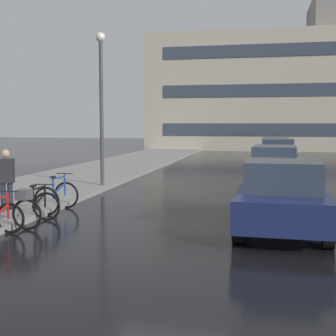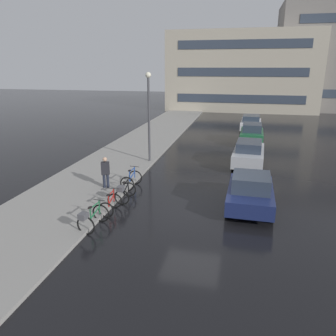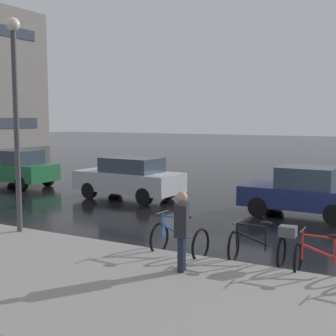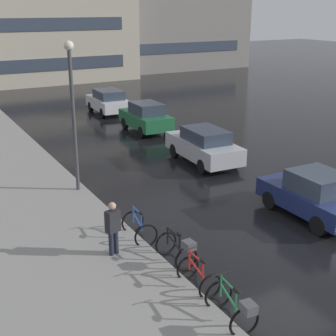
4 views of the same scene
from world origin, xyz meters
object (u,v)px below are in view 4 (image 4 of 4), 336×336
(car_white, at_px, (108,101))
(car_green, at_px, (146,117))
(bicycle_second, at_px, (199,276))
(streetlamp, at_px, (73,103))
(car_silver, at_px, (204,145))
(bicycle_nearest, at_px, (235,306))
(bicycle_third, at_px, (179,248))
(car_navy, at_px, (314,195))
(pedestrian, at_px, (113,227))
(bicycle_farthest, at_px, (139,227))

(car_white, bearing_deg, car_green, -90.21)
(bicycle_second, distance_m, streetlamp, 8.38)
(car_silver, distance_m, streetlamp, 6.85)
(bicycle_nearest, relative_size, bicycle_third, 1.07)
(car_navy, xyz_separation_m, pedestrian, (-7.06, 0.75, 0.18))
(bicycle_farthest, height_order, car_silver, car_silver)
(car_silver, bearing_deg, bicycle_third, -128.11)
(bicycle_nearest, bearing_deg, bicycle_farthest, 90.31)
(car_navy, distance_m, streetlamp, 9.12)
(car_navy, height_order, car_white, car_navy)
(car_navy, distance_m, car_green, 13.10)
(pedestrian, bearing_deg, car_white, 67.66)
(car_navy, relative_size, streetlamp, 0.67)
(bicycle_second, distance_m, car_silver, 10.24)
(bicycle_nearest, bearing_deg, pedestrian, 105.66)
(bicycle_nearest, xyz_separation_m, bicycle_farthest, (-0.03, 4.74, -0.09))
(bicycle_nearest, distance_m, pedestrian, 4.28)
(car_navy, bearing_deg, pedestrian, 173.95)
(bicycle_second, relative_size, car_silver, 0.25)
(bicycle_nearest, height_order, car_navy, car_navy)
(bicycle_nearest, xyz_separation_m, car_navy, (5.92, 3.35, 0.29))
(streetlamp, bearing_deg, bicycle_second, -86.58)
(streetlamp, bearing_deg, car_green, 47.19)
(bicycle_farthest, height_order, pedestrian, pedestrian)
(car_silver, height_order, streetlamp, streetlamp)
(bicycle_farthest, distance_m, streetlamp, 5.58)
(bicycle_nearest, bearing_deg, car_white, 74.24)
(car_white, bearing_deg, bicycle_third, -107.24)
(car_navy, xyz_separation_m, car_green, (0.28, 13.10, 0.05))
(car_silver, bearing_deg, bicycle_farthest, -138.15)
(bicycle_second, bearing_deg, bicycle_nearest, -93.67)
(pedestrian, relative_size, streetlamp, 0.30)
(bicycle_third, xyz_separation_m, bicycle_farthest, (-0.30, 1.86, -0.08))
(pedestrian, bearing_deg, car_green, 59.27)
(car_navy, xyz_separation_m, streetlamp, (-6.28, 6.02, 2.73))
(pedestrian, bearing_deg, bicycle_third, -40.60)
(car_green, bearing_deg, bicycle_nearest, -110.63)
(pedestrian, bearing_deg, bicycle_farthest, 29.77)
(bicycle_farthest, relative_size, car_white, 0.30)
(bicycle_nearest, xyz_separation_m, bicycle_third, (0.28, 2.88, -0.00))
(bicycle_farthest, distance_m, pedestrian, 1.41)
(car_navy, bearing_deg, streetlamp, 136.18)
(car_silver, bearing_deg, car_green, 87.39)
(car_silver, height_order, pedestrian, pedestrian)
(car_silver, bearing_deg, car_navy, -89.87)
(car_white, xyz_separation_m, pedestrian, (-7.36, -17.91, 0.16))
(bicycle_nearest, distance_m, streetlamp, 9.85)
(bicycle_third, distance_m, bicycle_farthest, 1.89)
(streetlamp, bearing_deg, bicycle_nearest, -87.80)
(bicycle_second, distance_m, bicycle_farthest, 3.13)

